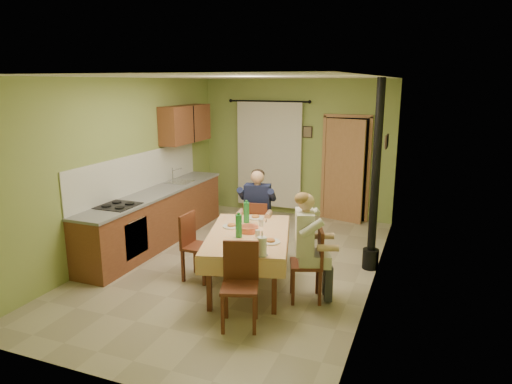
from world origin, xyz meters
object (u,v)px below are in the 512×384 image
at_px(chair_far, 257,240).
at_px(chair_left, 198,260).
at_px(dining_table, 248,260).
at_px(man_far, 257,204).
at_px(chair_right, 307,278).
at_px(stove_flue, 374,202).
at_px(man_right, 307,234).
at_px(chair_near, 240,302).

relative_size(chair_far, chair_left, 0.98).
bearing_deg(dining_table, chair_far, 89.08).
distance_m(chair_left, man_far, 1.33).
xyz_separation_m(chair_right, stove_flue, (0.63, 1.32, 0.74)).
bearing_deg(dining_table, chair_left, 167.77).
distance_m(chair_far, chair_left, 1.18).
xyz_separation_m(man_far, man_right, (1.11, -1.15, 0.00)).
distance_m(man_far, man_right, 1.60).
bearing_deg(chair_far, chair_left, -123.69).
relative_size(chair_near, man_far, 0.70).
bearing_deg(chair_left, chair_near, 49.07).
height_order(man_far, stove_flue, stove_flue).
bearing_deg(stove_flue, man_right, -115.86).
bearing_deg(man_right, chair_far, 24.85).
relative_size(chair_near, chair_right, 1.02).
distance_m(dining_table, chair_right, 0.86).
bearing_deg(chair_near, man_far, -92.37).
bearing_deg(man_right, man_far, 24.60).
relative_size(chair_far, chair_near, 0.96).
bearing_deg(chair_far, chair_near, -84.25).
relative_size(man_far, stove_flue, 0.50).
height_order(dining_table, stove_flue, stove_flue).
xyz_separation_m(chair_near, stove_flue, (1.17, 2.24, 0.73)).
bearing_deg(stove_flue, chair_left, -150.32).
bearing_deg(stove_flue, dining_table, -140.46).
bearing_deg(chair_right, dining_table, 63.76).
relative_size(man_right, stove_flue, 0.50).
bearing_deg(man_far, man_right, -56.18).
xyz_separation_m(dining_table, stove_flue, (1.48, 1.22, 0.64)).
relative_size(chair_right, man_far, 0.68).
xyz_separation_m(chair_far, chair_near, (0.59, -2.05, 0.00)).
height_order(chair_right, man_right, man_right).
height_order(chair_near, stove_flue, stove_flue).
bearing_deg(stove_flue, man_far, -174.33).
relative_size(man_far, man_right, 1.00).
distance_m(dining_table, chair_far, 1.07).
height_order(chair_far, chair_left, chair_left).
height_order(chair_far, man_far, man_far).
xyz_separation_m(chair_near, man_right, (0.53, 0.91, 0.59)).
height_order(man_right, stove_flue, stove_flue).
height_order(chair_far, chair_near, chair_near).
bearing_deg(chair_near, chair_far, -92.33).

